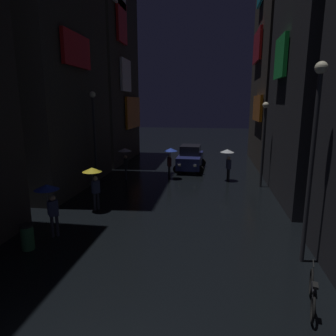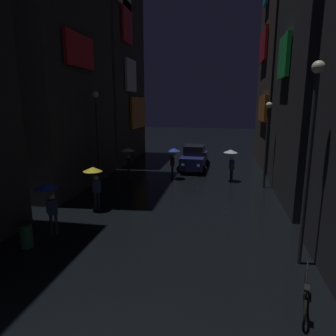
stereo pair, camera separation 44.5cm
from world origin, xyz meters
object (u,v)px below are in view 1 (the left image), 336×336
Objects in this scene: streetlamp_right_far at (264,134)px; pedestrian_far_right_blue at (49,196)px; bicycle_parked_at_storefront at (312,293)px; pedestrian_midstreet_left_clear at (125,155)px; streetlamp_left_far at (94,129)px; pedestrian_foreground_left_blue at (170,155)px; car_distant at (190,158)px; pedestrian_midstreet_centre_yellow at (93,177)px; pedestrian_near_crossing_clear at (228,156)px; streetlamp_right_near at (313,145)px; trash_bin at (27,237)px.

pedestrian_far_right_blue is at bearing -136.22° from streetlamp_right_far.
pedestrian_far_right_blue is 1.19× the size of bicycle_parked_at_storefront.
pedestrian_midstreet_left_clear is 3.02m from streetlamp_left_far.
pedestrian_midstreet_left_clear and pedestrian_foreground_left_blue have the same top height.
streetlamp_right_far is at bearing -41.88° from car_distant.
pedestrian_midstreet_centre_yellow is 7.23m from pedestrian_foreground_left_blue.
pedestrian_near_crossing_clear is 6.78m from pedestrian_midstreet_left_clear.
streetlamp_left_far is at bearing 98.26° from pedestrian_far_right_blue.
streetlamp_right_far is 0.83× the size of streetlamp_right_near.
streetlamp_right_far is (8.48, 5.51, 1.56)m from pedestrian_midstreet_centre_yellow.
trash_bin is (-9.30, -9.59, -2.77)m from streetlamp_right_far.
bicycle_parked_at_storefront is (8.08, -5.84, -1.28)m from pedestrian_midstreet_centre_yellow.
car_distant is at bearing 68.42° from pedestrian_midstreet_centre_yellow.
pedestrian_midstreet_left_clear is 1.19× the size of bicycle_parked_at_storefront.
trash_bin is at bearing -108.78° from pedestrian_far_right_blue.
pedestrian_midstreet_centre_yellow is 0.37× the size of streetlamp_left_far.
bicycle_parked_at_storefront is 14.17m from streetlamp_left_far.
streetlamp_left_far is (-8.00, -2.55, 1.90)m from pedestrian_near_crossing_clear.
pedestrian_midstreet_left_clear is 1.00× the size of pedestrian_far_right_blue.
pedestrian_foreground_left_blue is at bearing 72.00° from trash_bin.
pedestrian_near_crossing_clear is 1.00× the size of pedestrian_midstreet_left_clear.
pedestrian_foreground_left_blue is 0.37× the size of streetlamp_left_far.
streetlamp_right_near is 6.67× the size of trash_bin.
pedestrian_midstreet_left_clear is at bearing 132.40° from streetlamp_right_near.
pedestrian_far_right_blue is at bearing -81.74° from streetlamp_left_far.
pedestrian_near_crossing_clear is 10.55m from streetlamp_right_near.
streetlamp_right_far is at bearing -29.47° from pedestrian_near_crossing_clear.
pedestrian_near_crossing_clear is 0.51× the size of car_distant.
pedestrian_midstreet_centre_yellow is 4.33m from trash_bin.
streetlamp_right_far is at bearing 43.78° from pedestrian_far_right_blue.
streetlamp_right_near reaches higher than car_distant.
car_distant is 4.51× the size of trash_bin.
pedestrian_foreground_left_blue reaches higher than car_distant.
pedestrian_near_crossing_clear is 2.28× the size of trash_bin.
streetlamp_right_near is (8.48, -3.50, 2.15)m from pedestrian_midstreet_centre_yellow.
car_distant is at bearing 131.11° from pedestrian_near_crossing_clear.
car_distant is at bearing 41.17° from pedestrian_midstreet_left_clear.
pedestrian_far_right_blue is at bearing -108.65° from car_distant.
pedestrian_near_crossing_clear and pedestrian_midstreet_centre_yellow have the same top height.
pedestrian_near_crossing_clear is 3.80m from pedestrian_foreground_left_blue.
streetlamp_right_near is (4.65, -13.18, 2.89)m from car_distant.
pedestrian_near_crossing_clear is 0.41× the size of streetlamp_right_far.
streetlamp_right_near reaches higher than pedestrian_midstreet_centre_yellow.
pedestrian_near_crossing_clear reaches higher than trash_bin.
streetlamp_left_far reaches higher than streetlamp_right_far.
pedestrian_foreground_left_blue is 1.00× the size of pedestrian_far_right_blue.
bicycle_parked_at_storefront is 9.07m from trash_bin.
pedestrian_midstreet_left_clear is at bearing 86.96° from trash_bin.
pedestrian_foreground_left_blue is at bearing 168.32° from streetlamp_right_far.
pedestrian_foreground_left_blue is 0.41× the size of streetlamp_right_far.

